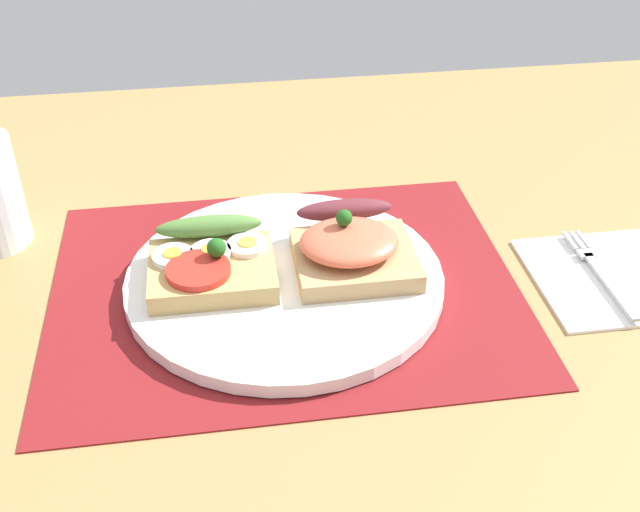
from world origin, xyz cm
name	(u,v)px	position (x,y,z in cm)	size (l,w,h in cm)	color
ground_plane	(286,303)	(0.00, 0.00, -1.60)	(120.00, 90.00, 3.20)	#A37846
placemat	(285,287)	(0.00, 0.00, 0.15)	(39.11, 30.82, 0.30)	maroon
plate	(285,279)	(0.00, 0.00, 0.90)	(26.66, 26.66, 1.19)	white
sandwich_egg_tomato	(211,264)	(-6.03, 0.35, 2.89)	(10.29, 9.82, 3.98)	tan
sandwich_salmon	(351,244)	(5.75, 0.90, 3.29)	(10.05, 10.39, 5.13)	tan
napkin	(608,276)	(27.67, -2.85, 0.30)	(12.83, 13.18, 0.60)	white
fork	(599,270)	(26.88, -2.42, 0.76)	(1.62, 12.86, 0.32)	#B7B7BC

